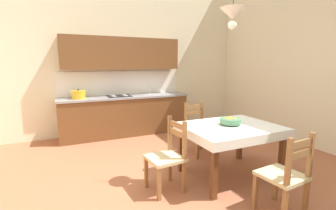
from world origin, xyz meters
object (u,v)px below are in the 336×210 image
Objects in this scene: pendant_lamp at (233,14)px; dining_chair_camera_side at (285,176)px; fruit_bowl at (230,121)px; kitchen_cabinetry at (125,98)px; dining_chair_kitchen_side at (198,130)px; dining_table at (230,134)px; dining_chair_tv_side at (168,157)px.

dining_chair_camera_side is at bearing -84.04° from pendant_lamp.
fruit_bowl is (0.08, 1.02, 0.37)m from dining_chair_camera_side.
kitchen_cabinetry reaches higher than dining_chair_camera_side.
dining_table is at bearing -93.45° from dining_chair_kitchen_side.
fruit_bowl is at bearing -92.43° from dining_chair_kitchen_side.
dining_chair_camera_side reaches higher than dining_table.
dining_table is 1.42× the size of dining_chair_camera_side.
dining_chair_tv_side is at bearing 169.89° from pendant_lamp.
dining_chair_kitchen_side reaches higher than dining_table.
dining_chair_camera_side is 3.10× the size of fruit_bowl.
fruit_bowl is at bearing 43.00° from pendant_lamp.
dining_chair_kitchen_side is 3.10× the size of fruit_bowl.
dining_chair_tv_side is at bearing 178.60° from dining_table.
dining_table is 0.99m from dining_chair_tv_side.
fruit_bowl is 1.43m from pendant_lamp.
kitchen_cabinetry is 2.01m from dining_chair_kitchen_side.
kitchen_cabinetry is 2.19× the size of dining_table.
kitchen_cabinetry is 2.84m from dining_table.
fruit_bowl is at bearing 61.07° from dining_table.
dining_chair_kitchen_side is 1.16× the size of pendant_lamp.
kitchen_cabinetry reaches higher than dining_chair_tv_side.
kitchen_cabinetry is 3.22m from pendant_lamp.
pendant_lamp is (-0.17, -0.16, 1.41)m from fruit_bowl.
dining_chair_tv_side is at bearing -179.47° from fruit_bowl.
kitchen_cabinetry is 2.81m from fruit_bowl.
fruit_bowl is (-0.04, -0.91, 0.37)m from dining_chair_kitchen_side.
dining_chair_kitchen_side is at bearing 41.87° from dining_chair_tv_side.
fruit_bowl reaches higher than dining_table.
dining_chair_camera_side is 1.00× the size of dining_chair_kitchen_side.
pendant_lamp reaches higher than dining_chair_kitchen_side.
fruit_bowl is at bearing 85.63° from dining_chair_camera_side.
dining_chair_tv_side is (-0.97, 0.02, -0.19)m from dining_table.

